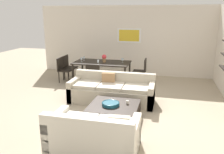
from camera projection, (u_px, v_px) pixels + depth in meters
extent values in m
plane|color=tan|center=(114.00, 106.00, 6.26)|extent=(18.00, 18.00, 0.00)
cube|color=silver|center=(142.00, 41.00, 9.14)|extent=(8.40, 0.06, 2.70)
cube|color=white|center=(129.00, 36.00, 9.17)|extent=(0.94, 0.02, 0.55)
cube|color=gold|center=(129.00, 36.00, 9.15)|extent=(0.79, 0.01, 0.44)
cube|color=#B2A893|center=(112.00, 95.00, 6.52)|extent=(2.32, 0.90, 0.42)
cube|color=#B2A893|center=(115.00, 78.00, 6.76)|extent=(2.32, 0.16, 0.36)
cube|color=#B2A893|center=(75.00, 89.00, 6.75)|extent=(0.14, 0.90, 0.60)
cube|color=#B2A893|center=(151.00, 95.00, 6.24)|extent=(0.14, 0.90, 0.60)
cube|color=#B2A893|center=(88.00, 84.00, 6.57)|extent=(0.66, 0.70, 0.10)
cube|color=#B2A893|center=(111.00, 86.00, 6.41)|extent=(0.66, 0.70, 0.10)
cube|color=#B2A893|center=(136.00, 88.00, 6.25)|extent=(0.66, 0.70, 0.10)
cube|color=#99724C|center=(108.00, 79.00, 6.63)|extent=(0.37, 0.16, 0.36)
cube|color=silver|center=(94.00, 138.00, 4.26)|extent=(1.61, 0.90, 0.42)
cube|color=silver|center=(86.00, 128.00, 3.81)|extent=(1.61, 0.16, 0.36)
cube|color=silver|center=(134.00, 139.00, 4.06)|extent=(0.14, 0.90, 0.60)
cube|color=silver|center=(57.00, 129.00, 4.40)|extent=(0.14, 0.90, 0.60)
cube|color=silver|center=(112.00, 126.00, 4.15)|extent=(0.64, 0.70, 0.10)
cube|color=silver|center=(77.00, 122.00, 4.30)|extent=(0.64, 0.70, 0.10)
cube|color=beige|center=(119.00, 126.00, 3.86)|extent=(0.37, 0.14, 0.36)
cube|color=black|center=(114.00, 113.00, 5.39)|extent=(1.11, 1.03, 0.38)
cylinder|color=navy|center=(111.00, 104.00, 5.30)|extent=(0.40, 0.40, 0.07)
torus|color=navy|center=(111.00, 103.00, 5.29)|extent=(0.40, 0.40, 0.02)
cylinder|color=silver|center=(127.00, 102.00, 5.39)|extent=(0.07, 0.07, 0.08)
cube|color=black|center=(102.00, 63.00, 8.20)|extent=(1.94, 1.03, 0.04)
cylinder|color=black|center=(73.00, 75.00, 8.09)|extent=(0.06, 0.06, 0.71)
cylinder|color=black|center=(125.00, 78.00, 7.67)|extent=(0.06, 0.06, 0.71)
cylinder|color=black|center=(82.00, 69.00, 8.94)|extent=(0.06, 0.06, 0.71)
cylinder|color=black|center=(130.00, 71.00, 8.52)|extent=(0.06, 0.06, 0.71)
cube|color=black|center=(66.00, 70.00, 8.36)|extent=(0.44, 0.44, 0.04)
cube|color=black|center=(60.00, 64.00, 8.35)|extent=(0.04, 0.44, 0.43)
cylinder|color=black|center=(68.00, 78.00, 8.21)|extent=(0.04, 0.04, 0.41)
cylinder|color=black|center=(72.00, 75.00, 8.55)|extent=(0.04, 0.04, 0.41)
cylinder|color=black|center=(59.00, 77.00, 8.30)|extent=(0.04, 0.04, 0.41)
cylinder|color=black|center=(63.00, 75.00, 8.63)|extent=(0.04, 0.04, 0.41)
cube|color=black|center=(139.00, 71.00, 8.20)|extent=(0.44, 0.44, 0.04)
cube|color=black|center=(145.00, 65.00, 8.09)|extent=(0.04, 0.44, 0.43)
cylinder|color=black|center=(135.00, 76.00, 8.47)|extent=(0.04, 0.04, 0.41)
cylinder|color=black|center=(133.00, 79.00, 8.13)|extent=(0.04, 0.04, 0.41)
cylinder|color=black|center=(145.00, 77.00, 8.39)|extent=(0.04, 0.04, 0.41)
cylinder|color=black|center=(144.00, 79.00, 8.05)|extent=(0.04, 0.04, 0.41)
cube|color=black|center=(95.00, 77.00, 7.50)|extent=(0.44, 0.44, 0.04)
cube|color=black|center=(93.00, 71.00, 7.25)|extent=(0.44, 0.04, 0.43)
cylinder|color=black|center=(102.00, 82.00, 7.69)|extent=(0.04, 0.04, 0.41)
cylinder|color=black|center=(91.00, 82.00, 7.77)|extent=(0.04, 0.04, 0.41)
cylinder|color=black|center=(99.00, 86.00, 7.35)|extent=(0.04, 0.04, 0.41)
cylinder|color=black|center=(88.00, 85.00, 7.43)|extent=(0.04, 0.04, 0.41)
cube|color=black|center=(71.00, 68.00, 8.80)|extent=(0.44, 0.44, 0.04)
cube|color=black|center=(65.00, 61.00, 8.78)|extent=(0.04, 0.44, 0.43)
cylinder|color=black|center=(74.00, 75.00, 8.65)|extent=(0.04, 0.04, 0.41)
cylinder|color=black|center=(77.00, 72.00, 8.98)|extent=(0.04, 0.04, 0.41)
cylinder|color=black|center=(65.00, 74.00, 8.73)|extent=(0.04, 0.04, 0.41)
cylinder|color=black|center=(69.00, 72.00, 9.07)|extent=(0.04, 0.04, 0.41)
cylinder|color=silver|center=(84.00, 60.00, 8.48)|extent=(0.06, 0.06, 0.01)
cylinder|color=silver|center=(84.00, 59.00, 8.47)|extent=(0.01, 0.01, 0.06)
cylinder|color=silver|center=(84.00, 58.00, 8.45)|extent=(0.07, 0.07, 0.07)
cylinder|color=silver|center=(82.00, 62.00, 8.24)|extent=(0.06, 0.06, 0.01)
cylinder|color=silver|center=(81.00, 61.00, 8.23)|extent=(0.01, 0.01, 0.07)
cylinder|color=silver|center=(81.00, 59.00, 8.21)|extent=(0.07, 0.07, 0.09)
cylinder|color=silver|center=(98.00, 65.00, 7.77)|extent=(0.06, 0.06, 0.01)
cylinder|color=silver|center=(98.00, 64.00, 7.76)|extent=(0.01, 0.01, 0.07)
cylinder|color=silver|center=(98.00, 61.00, 7.74)|extent=(0.06, 0.06, 0.09)
cylinder|color=silver|center=(122.00, 62.00, 8.15)|extent=(0.06, 0.06, 0.01)
cylinder|color=silver|center=(123.00, 61.00, 8.14)|extent=(0.01, 0.01, 0.06)
cylinder|color=silver|center=(123.00, 59.00, 8.12)|extent=(0.08, 0.08, 0.08)
cylinder|color=olive|center=(104.00, 60.00, 8.14)|extent=(0.12, 0.12, 0.13)
sphere|color=red|center=(104.00, 57.00, 8.11)|extent=(0.16, 0.16, 0.16)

